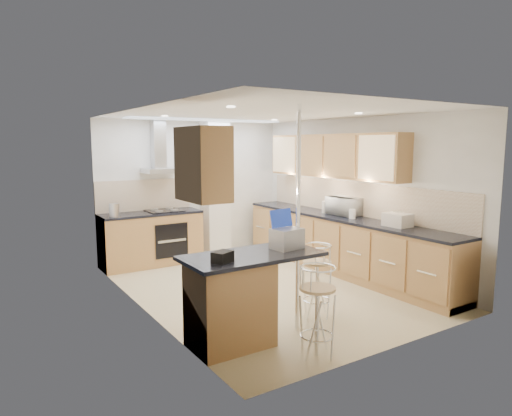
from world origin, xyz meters
TOP-DOWN VIEW (x-y plane):
  - ground at (0.00, 0.00)m, footprint 4.80×4.80m
  - room_shell at (0.32, 0.38)m, footprint 3.64×4.84m
  - right_counter at (1.50, 0.00)m, footprint 0.63×4.40m
  - back_counter at (-0.95, 2.10)m, footprint 1.70×0.63m
  - peninsula at (-1.12, -1.45)m, footprint 1.47×0.72m
  - microwave at (1.61, 0.06)m, footprint 0.38×0.55m
  - laptop at (-0.67, -1.44)m, footprint 0.35×0.28m
  - bag at (-1.55, -1.58)m, footprint 0.24×0.21m
  - bar_stool_near at (-0.79, -2.10)m, footprint 0.42×0.42m
  - bar_stool_end at (-0.11, -1.29)m, footprint 0.43×0.43m
  - jar_a at (1.51, 0.41)m, footprint 0.15×0.15m
  - jar_b at (1.58, 0.49)m, footprint 0.12×0.12m
  - jar_c at (1.64, -1.00)m, footprint 0.16×0.16m
  - jar_d at (1.47, -0.26)m, footprint 0.12×0.12m
  - bread_bin at (1.52, -1.11)m, footprint 0.29×0.36m
  - kettle at (-1.61, 1.93)m, footprint 0.16×0.16m

SIDE VIEW (x-z plane):
  - ground at x=0.00m, z-range 0.00..0.00m
  - bar_stool_end at x=-0.11m, z-range 0.00..0.89m
  - bar_stool_near at x=-0.79m, z-range 0.00..0.91m
  - back_counter at x=-0.95m, z-range 0.00..0.92m
  - right_counter at x=1.50m, z-range 0.00..0.92m
  - peninsula at x=-1.12m, z-range 0.01..0.95m
  - bag at x=-1.55m, z-range 0.94..1.05m
  - jar_d at x=1.47m, z-range 0.92..1.07m
  - jar_b at x=1.58m, z-range 0.92..1.08m
  - bread_bin at x=1.52m, z-range 0.92..1.11m
  - jar_c at x=1.64m, z-range 0.92..1.11m
  - jar_a at x=1.51m, z-range 0.92..1.12m
  - kettle at x=-1.61m, z-range 0.92..1.13m
  - laptop at x=-0.67m, z-range 0.94..1.16m
  - microwave at x=1.61m, z-range 0.92..1.22m
  - room_shell at x=0.32m, z-range 0.29..2.80m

